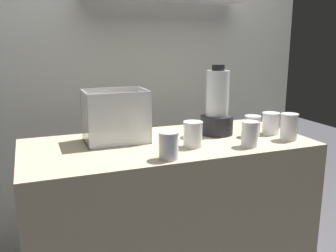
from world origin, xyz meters
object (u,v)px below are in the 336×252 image
at_px(juice_cup_pomegranate_far_right, 271,125).
at_px(juice_cup_mango_rightmost, 289,128).
at_px(carrot_display_bin, 117,126).
at_px(blender_pitcher, 217,108).
at_px(juice_cup_beet_middle, 250,135).
at_px(juice_cup_orange_left, 193,136).
at_px(juice_cup_carrot_far_left, 169,147).
at_px(juice_cup_mango_right, 252,128).

xyz_separation_m(juice_cup_pomegranate_far_right, juice_cup_mango_rightmost, (0.01, -0.13, 0.01)).
relative_size(carrot_display_bin, juice_cup_pomegranate_far_right, 2.63).
bearing_deg(carrot_display_bin, blender_pitcher, -4.86).
bearing_deg(juice_cup_beet_middle, juice_cup_orange_left, 160.52).
bearing_deg(juice_cup_mango_rightmost, juice_cup_carrot_far_left, -173.96).
bearing_deg(juice_cup_orange_left, carrot_display_bin, 144.23).
xyz_separation_m(carrot_display_bin, blender_pitcher, (0.53, -0.04, 0.06)).
xyz_separation_m(juice_cup_carrot_far_left, juice_cup_orange_left, (0.17, 0.13, -0.00)).
distance_m(blender_pitcher, juice_cup_mango_rightmost, 0.37).
bearing_deg(juice_cup_beet_middle, carrot_display_bin, 150.95).
relative_size(juice_cup_carrot_far_left, juice_cup_pomegranate_far_right, 1.03).
distance_m(juice_cup_mango_right, juice_cup_mango_rightmost, 0.18).
bearing_deg(juice_cup_mango_rightmost, blender_pitcher, 140.06).
relative_size(carrot_display_bin, blender_pitcher, 0.82).
bearing_deg(juice_cup_pomegranate_far_right, juice_cup_beet_middle, -145.38).
xyz_separation_m(juice_cup_carrot_far_left, juice_cup_mango_right, (0.54, 0.19, -0.00)).
xyz_separation_m(carrot_display_bin, juice_cup_mango_rightmost, (0.81, -0.28, -0.02)).
relative_size(juice_cup_mango_right, juice_cup_pomegranate_far_right, 0.96).
xyz_separation_m(juice_cup_carrot_far_left, juice_cup_beet_middle, (0.42, 0.04, 0.00)).
bearing_deg(juice_cup_pomegranate_far_right, blender_pitcher, 159.63).
height_order(blender_pitcher, juice_cup_orange_left, blender_pitcher).
bearing_deg(carrot_display_bin, juice_cup_pomegranate_far_right, -10.31).
height_order(juice_cup_pomegranate_far_right, juice_cup_mango_rightmost, juice_cup_mango_rightmost).
relative_size(juice_cup_carrot_far_left, juice_cup_mango_rightmost, 0.88).
bearing_deg(juice_cup_orange_left, blender_pitcher, 38.72).
distance_m(carrot_display_bin, juice_cup_mango_right, 0.69).
distance_m(juice_cup_beet_middle, juice_cup_pomegranate_far_right, 0.29).
xyz_separation_m(juice_cup_orange_left, juice_cup_mango_right, (0.37, 0.06, -0.00)).
distance_m(juice_cup_mango_right, juice_cup_pomegranate_far_right, 0.13).
distance_m(juice_cup_beet_middle, juice_cup_mango_rightmost, 0.25).
xyz_separation_m(carrot_display_bin, juice_cup_pomegranate_far_right, (0.80, -0.15, -0.03)).
height_order(juice_cup_beet_middle, juice_cup_mango_rightmost, juice_cup_mango_rightmost).
bearing_deg(blender_pitcher, juice_cup_pomegranate_far_right, -20.37).
bearing_deg(carrot_display_bin, juice_cup_mango_right, -13.38).
bearing_deg(juice_cup_mango_rightmost, carrot_display_bin, 160.91).
height_order(juice_cup_carrot_far_left, juice_cup_mango_rightmost, juice_cup_mango_rightmost).
height_order(blender_pitcher, juice_cup_beet_middle, blender_pitcher).
height_order(carrot_display_bin, blender_pitcher, blender_pitcher).
distance_m(juice_cup_carrot_far_left, juice_cup_pomegranate_far_right, 0.69).
bearing_deg(juice_cup_mango_right, blender_pitcher, 141.69).
bearing_deg(blender_pitcher, juice_cup_beet_middle, -83.33).
height_order(juice_cup_mango_right, juice_cup_mango_rightmost, juice_cup_mango_rightmost).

